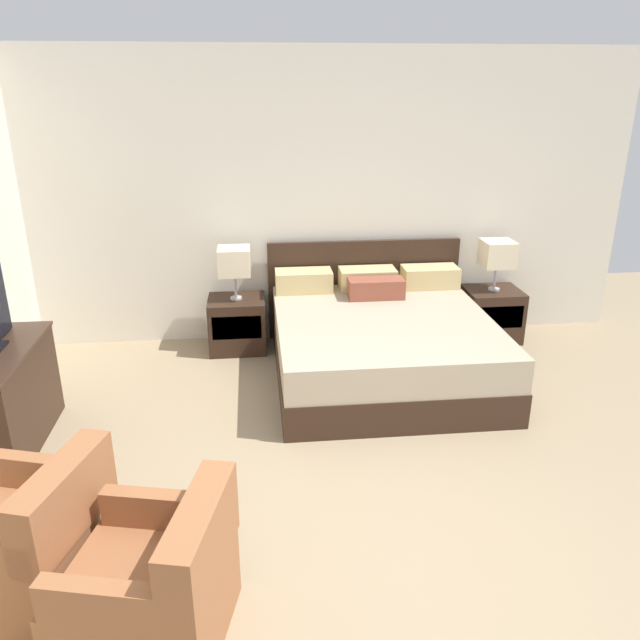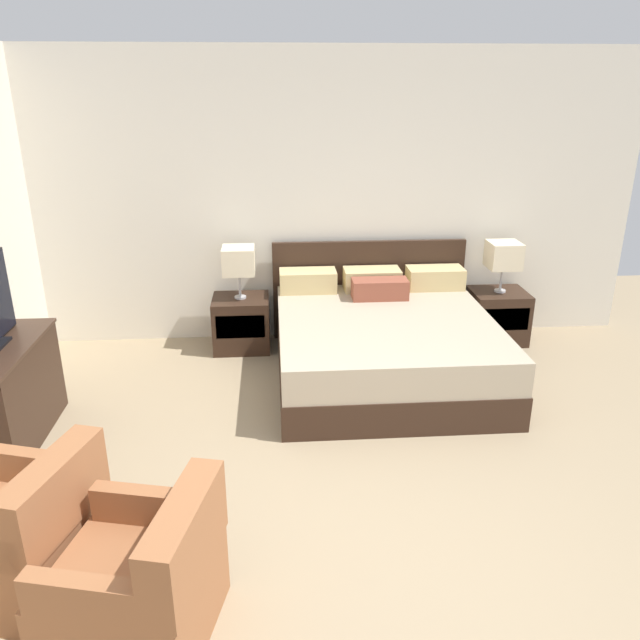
{
  "view_description": "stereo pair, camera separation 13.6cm",
  "coord_description": "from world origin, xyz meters",
  "px_view_note": "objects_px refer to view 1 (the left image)",
  "views": [
    {
      "loc": [
        -0.49,
        -2.43,
        2.42
      ],
      "look_at": [
        -0.02,
        1.91,
        0.75
      ],
      "focal_mm": 35.0,
      "sensor_mm": 36.0,
      "label": 1
    },
    {
      "loc": [
        -0.35,
        -2.44,
        2.42
      ],
      "look_at": [
        -0.02,
        1.91,
        0.75
      ],
      "focal_mm": 35.0,
      "sensor_mm": 36.0,
      "label": 2
    }
  ],
  "objects_px": {
    "bed": "(381,342)",
    "nightstand_left": "(237,324)",
    "table_lamp_right": "(497,254)",
    "armchair_by_window": "(31,544)",
    "table_lamp_left": "(234,262)",
    "nightstand_right": "(491,314)",
    "armchair_companion": "(156,590)"
  },
  "relations": [
    {
      "from": "bed",
      "to": "nightstand_left",
      "type": "relative_size",
      "value": 3.77
    },
    {
      "from": "table_lamp_right",
      "to": "armchair_by_window",
      "type": "distance_m",
      "value": 4.62
    },
    {
      "from": "bed",
      "to": "table_lamp_left",
      "type": "distance_m",
      "value": 1.54
    },
    {
      "from": "armchair_by_window",
      "to": "nightstand_right",
      "type": "bearing_deg",
      "value": 40.64
    },
    {
      "from": "table_lamp_left",
      "to": "table_lamp_right",
      "type": "height_order",
      "value": "same"
    },
    {
      "from": "nightstand_left",
      "to": "armchair_by_window",
      "type": "distance_m",
      "value": 3.14
    },
    {
      "from": "nightstand_left",
      "to": "nightstand_right",
      "type": "height_order",
      "value": "same"
    },
    {
      "from": "table_lamp_right",
      "to": "armchair_by_window",
      "type": "xyz_separation_m",
      "value": [
        -3.48,
        -2.99,
        -0.59
      ]
    },
    {
      "from": "bed",
      "to": "nightstand_right",
      "type": "bearing_deg",
      "value": 28.79
    },
    {
      "from": "nightstand_right",
      "to": "table_lamp_left",
      "type": "height_order",
      "value": "table_lamp_left"
    },
    {
      "from": "nightstand_right",
      "to": "bed",
      "type": "bearing_deg",
      "value": -151.21
    },
    {
      "from": "bed",
      "to": "armchair_companion",
      "type": "relative_size",
      "value": 2.42
    },
    {
      "from": "nightstand_left",
      "to": "armchair_by_window",
      "type": "xyz_separation_m",
      "value": [
        -0.96,
        -2.99,
        0.03
      ]
    },
    {
      "from": "nightstand_left",
      "to": "table_lamp_right",
      "type": "bearing_deg",
      "value": 0.03
    },
    {
      "from": "armchair_by_window",
      "to": "table_lamp_left",
      "type": "bearing_deg",
      "value": 72.1
    },
    {
      "from": "bed",
      "to": "armchair_companion",
      "type": "xyz_separation_m",
      "value": [
        -1.57,
        -2.66,
        -0.02
      ]
    },
    {
      "from": "table_lamp_left",
      "to": "bed",
      "type": "bearing_deg",
      "value": -28.83
    },
    {
      "from": "armchair_by_window",
      "to": "armchair_companion",
      "type": "xyz_separation_m",
      "value": [
        0.66,
        -0.37,
        0.0
      ]
    },
    {
      "from": "armchair_companion",
      "to": "bed",
      "type": "bearing_deg",
      "value": 59.54
    },
    {
      "from": "bed",
      "to": "armchair_companion",
      "type": "height_order",
      "value": "bed"
    },
    {
      "from": "nightstand_right",
      "to": "armchair_by_window",
      "type": "bearing_deg",
      "value": -139.36
    },
    {
      "from": "armchair_by_window",
      "to": "nightstand_left",
      "type": "bearing_deg",
      "value": 72.09
    },
    {
      "from": "armchair_by_window",
      "to": "bed",
      "type": "bearing_deg",
      "value": 45.92
    },
    {
      "from": "bed",
      "to": "table_lamp_right",
      "type": "distance_m",
      "value": 1.54
    },
    {
      "from": "table_lamp_left",
      "to": "table_lamp_right",
      "type": "distance_m",
      "value": 2.51
    },
    {
      "from": "nightstand_left",
      "to": "table_lamp_left",
      "type": "xyz_separation_m",
      "value": [
        0.0,
        0.0,
        0.62
      ]
    },
    {
      "from": "nightstand_left",
      "to": "armchair_companion",
      "type": "height_order",
      "value": "armchair_companion"
    },
    {
      "from": "table_lamp_right",
      "to": "armchair_by_window",
      "type": "bearing_deg",
      "value": -139.35
    },
    {
      "from": "table_lamp_left",
      "to": "nightstand_left",
      "type": "bearing_deg",
      "value": -90.0
    },
    {
      "from": "bed",
      "to": "table_lamp_right",
      "type": "height_order",
      "value": "table_lamp_right"
    },
    {
      "from": "nightstand_right",
      "to": "table_lamp_right",
      "type": "height_order",
      "value": "table_lamp_right"
    },
    {
      "from": "bed",
      "to": "nightstand_right",
      "type": "distance_m",
      "value": 1.43
    }
  ]
}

